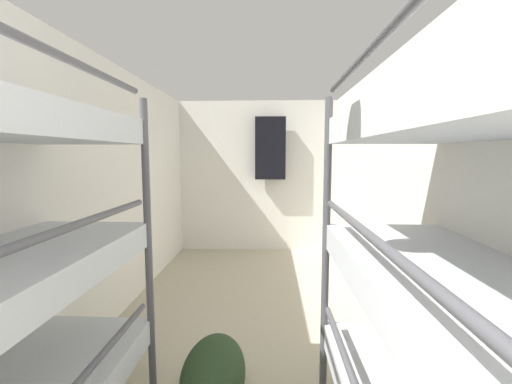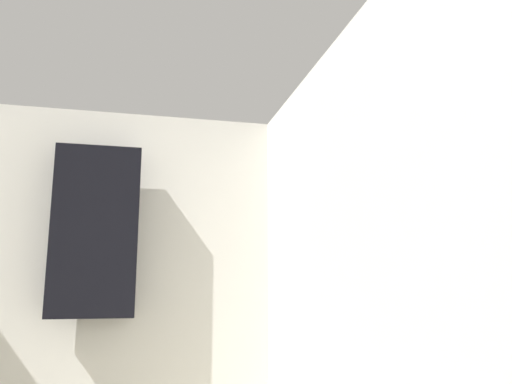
% 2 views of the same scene
% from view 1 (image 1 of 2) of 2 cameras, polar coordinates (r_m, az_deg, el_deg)
% --- Properties ---
extents(wall_left, '(0.06, 5.63, 2.24)m').
position_cam_1_polar(wall_left, '(2.77, -27.90, -1.29)').
color(wall_left, silver).
rests_on(wall_left, ground_plane).
extents(wall_right, '(0.06, 5.63, 2.24)m').
position_cam_1_polar(wall_right, '(2.59, 25.05, -1.64)').
color(wall_right, silver).
rests_on(wall_right, ground_plane).
extents(wall_back, '(2.45, 0.06, 2.24)m').
position_cam_1_polar(wall_back, '(5.17, 0.25, 2.58)').
color(wall_back, silver).
rests_on(wall_back, ground_plane).
extents(bunk_stack_right_near, '(0.66, 1.83, 1.81)m').
position_cam_1_polar(bunk_stack_right_near, '(1.28, 33.51, -16.00)').
color(bunk_stack_right_near, '#4C4C51').
rests_on(bunk_stack_right_near, ground_plane).
extents(duffel_bag, '(0.37, 0.64, 0.37)m').
position_cam_1_polar(duffel_bag, '(2.26, -7.08, -27.97)').
color(duffel_bag, '#23381E').
rests_on(duffel_bag, ground_plane).
extents(hanging_coat, '(0.44, 0.12, 0.90)m').
position_cam_1_polar(hanging_coat, '(5.00, 2.41, 7.29)').
color(hanging_coat, black).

